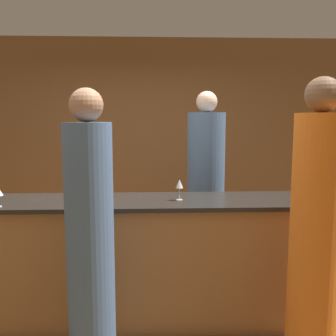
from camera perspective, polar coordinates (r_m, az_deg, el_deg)
ground_plane at (r=3.49m, az=-4.98°, el=-21.84°), size 14.00×14.00×0.00m
back_wall at (r=5.26m, az=-4.06°, el=4.17°), size 8.00×0.06×2.80m
bar_counter at (r=3.26m, az=-5.09°, el=-13.79°), size 3.22×0.63×1.04m
bartender at (r=3.99m, az=5.74°, el=-3.89°), size 0.39×0.39×1.99m
guest_0 at (r=2.52m, az=-11.77°, el=-11.42°), size 0.31×0.31×1.90m
guest_1 at (r=2.71m, az=21.54°, el=-9.72°), size 0.34×0.34×1.97m
wine_bottle_0 at (r=3.26m, az=-9.47°, el=-2.35°), size 0.08×0.08×0.28m
wine_glass_0 at (r=3.06m, az=1.76°, el=-2.56°), size 0.06×0.06×0.17m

